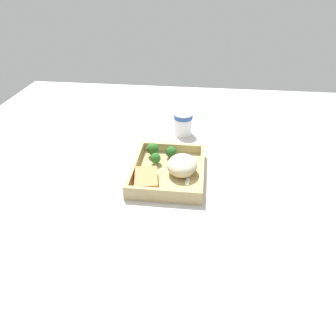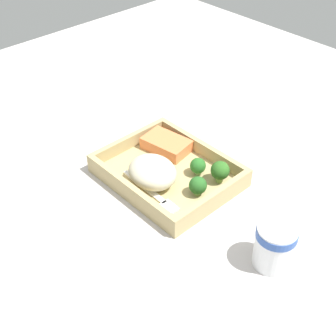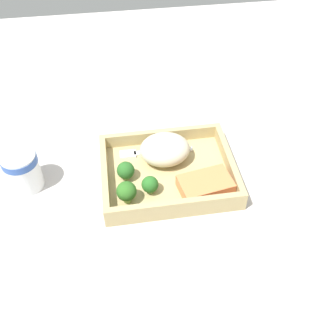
% 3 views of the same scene
% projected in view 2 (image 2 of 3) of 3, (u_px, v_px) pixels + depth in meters
% --- Properties ---
extents(ground_plane, '(1.60, 1.60, 0.02)m').
position_uv_depth(ground_plane, '(168.00, 182.00, 0.96)').
color(ground_plane, beige).
extents(takeout_tray, '(0.26, 0.21, 0.01)m').
position_uv_depth(takeout_tray, '(168.00, 176.00, 0.95)').
color(takeout_tray, tan).
rests_on(takeout_tray, ground_plane).
extents(tray_rim, '(0.26, 0.21, 0.03)m').
position_uv_depth(tray_rim, '(168.00, 168.00, 0.94)').
color(tray_rim, tan).
rests_on(tray_rim, takeout_tray).
extents(salmon_fillet, '(0.11, 0.08, 0.03)m').
position_uv_depth(salmon_fillet, '(166.00, 144.00, 1.01)').
color(salmon_fillet, '#EF7F49').
rests_on(salmon_fillet, takeout_tray).
extents(mashed_potatoes, '(0.10, 0.09, 0.06)m').
position_uv_depth(mashed_potatoes, '(153.00, 173.00, 0.91)').
color(mashed_potatoes, beige).
rests_on(mashed_potatoes, takeout_tray).
extents(broccoli_floret_1, '(0.04, 0.04, 0.05)m').
position_uv_depth(broccoli_floret_1, '(220.00, 171.00, 0.91)').
color(broccoli_floret_1, '#7CA44F').
rests_on(broccoli_floret_1, takeout_tray).
extents(broccoli_floret_2, '(0.03, 0.03, 0.04)m').
position_uv_depth(broccoli_floret_2, '(199.00, 185.00, 0.89)').
color(broccoli_floret_2, '#789D50').
rests_on(broccoli_floret_2, takeout_tray).
extents(broccoli_floret_3, '(0.03, 0.03, 0.04)m').
position_uv_depth(broccoli_floret_3, '(198.00, 166.00, 0.94)').
color(broccoli_floret_3, '#7C9B57').
rests_on(broccoli_floret_3, takeout_tray).
extents(fork, '(0.16, 0.02, 0.00)m').
position_uv_depth(fork, '(152.00, 193.00, 0.90)').
color(fork, white).
rests_on(fork, takeout_tray).
extents(paper_cup, '(0.07, 0.07, 0.08)m').
position_uv_depth(paper_cup, '(275.00, 244.00, 0.76)').
color(paper_cup, white).
rests_on(paper_cup, ground_plane).
extents(receipt_slip, '(0.10, 0.14, 0.00)m').
position_uv_depth(receipt_slip, '(200.00, 114.00, 1.15)').
color(receipt_slip, white).
rests_on(receipt_slip, ground_plane).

